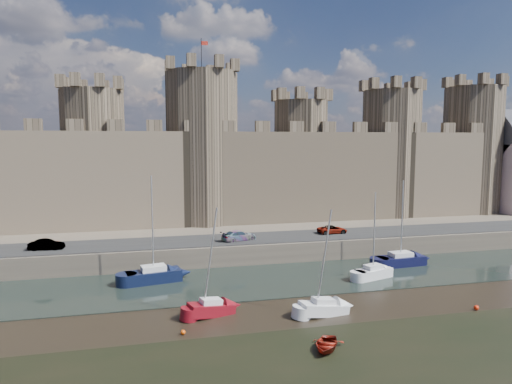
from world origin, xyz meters
TOP-DOWN VIEW (x-y plane):
  - water_channel at (0.00, 24.00)m, footprint 160.00×12.00m
  - quay at (0.00, 60.00)m, footprint 160.00×60.00m
  - road at (0.00, 34.00)m, footprint 160.00×7.00m
  - castle at (-0.64, 48.00)m, footprint 108.50×11.00m
  - car_0 at (-18.26, 34.64)m, footprint 3.43×1.93m
  - car_1 at (-17.97, 33.32)m, footprint 3.99×1.65m
  - car_2 at (4.78, 33.18)m, footprint 4.94×3.18m
  - car_3 at (18.06, 34.55)m, footprint 4.23×2.16m
  - sailboat_1 at (-5.94, 26.02)m, footprint 6.04×3.27m
  - sailboat_2 at (17.65, 21.97)m, footprint 4.72×2.93m
  - sailboat_3 at (23.39, 25.95)m, footprint 6.07×2.72m
  - sailboat_4 at (-1.17, 15.46)m, footprint 4.36×2.71m
  - sailboat_5 at (8.44, 13.40)m, footprint 4.52×2.28m
  - dinghy_4 at (6.12, 6.96)m, footprint 3.70×4.07m
  - buoy_1 at (-3.85, 12.00)m, footprint 0.39×0.39m
  - buoy_3 at (22.21, 11.23)m, footprint 0.45×0.45m

SIDE VIEW (x-z plane):
  - water_channel at x=0.00m, z-range 0.00..0.08m
  - buoy_1 at x=-3.85m, z-range 0.00..0.39m
  - buoy_3 at x=22.21m, z-range 0.00..0.45m
  - dinghy_4 at x=6.12m, z-range 0.00..0.69m
  - sailboat_5 at x=8.44m, z-range -3.98..5.35m
  - sailboat_4 at x=-1.17m, z-range -4.05..5.47m
  - sailboat_2 at x=17.65m, z-range -3.99..5.54m
  - sailboat_3 at x=23.39m, z-range -4.39..5.99m
  - sailboat_1 at x=-5.94m, z-range -4.85..6.61m
  - quay at x=0.00m, z-range 0.00..2.50m
  - road at x=0.00m, z-range 2.50..2.60m
  - car_0 at x=-18.26m, z-range 2.50..3.60m
  - car_3 at x=18.06m, z-range 2.50..3.64m
  - car_1 at x=-17.97m, z-range 2.50..3.78m
  - car_2 at x=4.78m, z-range 2.50..3.83m
  - castle at x=-0.64m, z-range -2.83..26.17m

